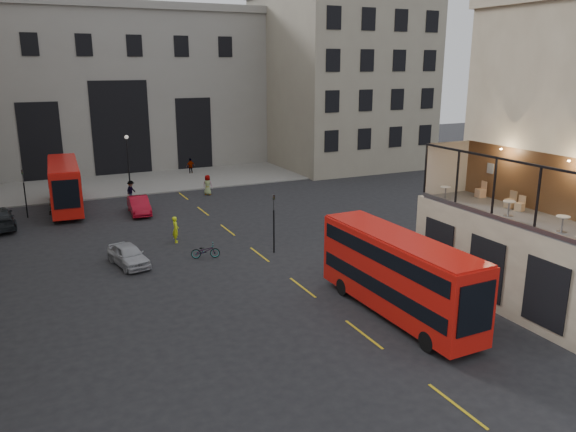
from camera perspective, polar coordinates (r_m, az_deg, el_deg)
name	(u,v)px	position (r m, az deg, el deg)	size (l,w,h in m)	color
ground	(400,326)	(26.82, 11.33, -10.87)	(140.00, 140.00, 0.00)	black
host_building_main	(572,144)	(31.51, 26.88, 6.52)	(7.26, 11.40, 15.10)	#C6B795
host_frontage	(509,259)	(30.12, 21.56, -4.10)	(3.00, 11.00, 4.50)	#C6B795
cafe_floor	(514,215)	(29.48, 21.99, 0.13)	(3.00, 10.00, 0.10)	slate
gateway	(110,85)	(67.81, -17.60, 12.59)	(35.00, 10.60, 18.00)	gray
building_right	(339,75)	(68.56, 5.18, 14.08)	(16.60, 18.60, 20.00)	gray
pavement_far	(123,183)	(58.90, -16.41, 3.22)	(40.00, 12.00, 0.12)	slate
traffic_light_near	(274,216)	(35.24, -1.46, 0.01)	(0.16, 0.20, 3.80)	black
traffic_light_far	(24,187)	(47.96, -25.23, 2.64)	(0.16, 0.20, 3.80)	black
street_lamp_b	(129,167)	(54.59, -15.88, 4.85)	(0.36, 0.36, 5.33)	black
bus_near	(398,271)	(27.00, 11.10, -5.55)	(2.48, 9.95, 3.95)	red
bus_far	(65,183)	(49.48, -21.75, 3.12)	(2.79, 10.02, 3.96)	red
car_a	(128,255)	(34.83, -15.91, -3.83)	(1.54, 3.82, 1.30)	#A9ABB2
car_b	(139,205)	(46.52, -14.89, 1.05)	(1.47, 4.20, 1.38)	#A1091C
bicycle	(205,251)	(35.18, -8.39, -3.52)	(0.62, 1.77, 0.93)	gray
cyclist	(176,229)	(38.46, -11.35, -1.35)	(0.66, 0.43, 1.80)	#D7EC18
pedestrian_a	(53,204)	(48.47, -22.73, 1.16)	(0.86, 0.67, 1.78)	gray
pedestrian_b	(131,190)	(51.44, -15.66, 2.52)	(1.13, 0.65, 1.74)	gray
pedestrian_c	(191,166)	(62.25, -9.86, 5.00)	(1.02, 0.43, 1.74)	gray
pedestrian_d	(208,185)	(52.02, -8.17, 3.14)	(0.91, 0.59, 1.86)	gray
cafe_table_near	(563,222)	(26.97, 26.13, -0.51)	(0.58, 0.58, 0.72)	white
cafe_table_mid	(509,206)	(28.83, 21.53, 0.95)	(0.59, 0.59, 0.74)	beige
cafe_table_far	(446,191)	(31.39, 15.72, 2.49)	(0.55, 0.55, 0.69)	beige
cafe_chair_b	(520,206)	(30.11, 22.49, 0.92)	(0.44, 0.44, 0.76)	#DDB07F
cafe_chair_c	(510,203)	(30.51, 21.65, 1.25)	(0.45, 0.45, 0.87)	tan
cafe_chair_d	(481,192)	(32.41, 18.99, 2.27)	(0.48, 0.48, 0.88)	#DBA87E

